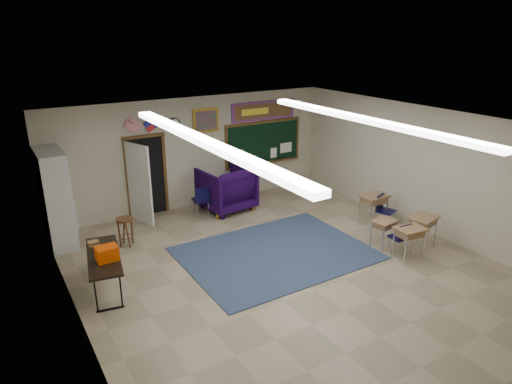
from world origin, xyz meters
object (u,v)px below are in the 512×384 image
student_desk_front_right (373,208)px  folding_table (105,271)px  student_desk_front_left (383,232)px  wooden_stool (126,232)px  wingback_armchair (226,189)px

student_desk_front_right → folding_table: (-6.52, 0.45, -0.05)m
student_desk_front_left → student_desk_front_right: 1.25m
wooden_stool → folding_table: bearing=-118.0°
student_desk_front_right → wooden_stool: student_desk_front_right is taller
student_desk_front_left → folding_table: 5.99m
wingback_armchair → folding_table: (-3.88, -2.42, -0.20)m
wooden_stool → student_desk_front_right: bearing=-20.3°
student_desk_front_right → wooden_stool: bearing=160.6°
student_desk_front_left → wooden_stool: bearing=139.2°
wingback_armchair → student_desk_front_left: size_ratio=2.01×
folding_table → student_desk_front_left: bearing=-3.6°
student_desk_front_right → wooden_stool: 6.02m
wingback_armchair → folding_table: wingback_armchair is taller
folding_table → wooden_stool: (0.87, 1.63, -0.04)m
student_desk_front_left → wooden_stool: 5.83m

